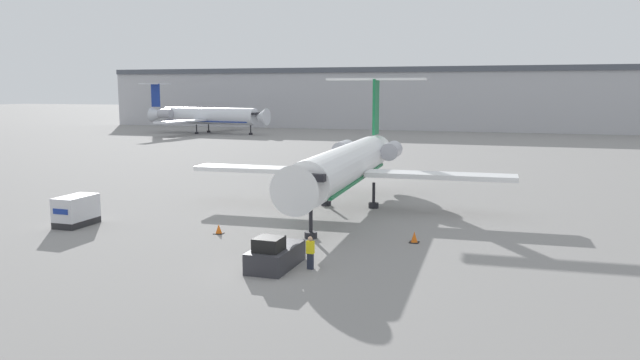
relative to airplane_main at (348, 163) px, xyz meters
The scene contains 9 objects.
ground_plane 17.97m from the airplane_main, 87.90° to the right, with size 600.00×600.00×0.00m, color gray.
terminal_building 102.46m from the airplane_main, 89.64° to the left, with size 180.00×16.80×14.34m.
airplane_main is the anchor object (origin of this frame).
pushback_tug 17.22m from the airplane_main, 87.20° to the right, with size 1.94×4.03×1.79m.
luggage_cart 20.01m from the airplane_main, 143.39° to the right, with size 1.68×3.05×2.06m.
worker_near_tug 17.11m from the airplane_main, 80.85° to the right, with size 0.40×0.24×1.74m.
traffic_cone_left 12.72m from the airplane_main, 116.96° to the right, with size 0.57×0.57×0.62m.
traffic_cone_right 12.06m from the airplane_main, 53.83° to the right, with size 0.58×0.58×0.69m.
airplane_parked_far_left 88.69m from the airplane_main, 125.61° to the left, with size 28.84×30.43×10.57m.
Camera 1 is at (12.33, -28.72, 9.25)m, focal length 35.00 mm.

